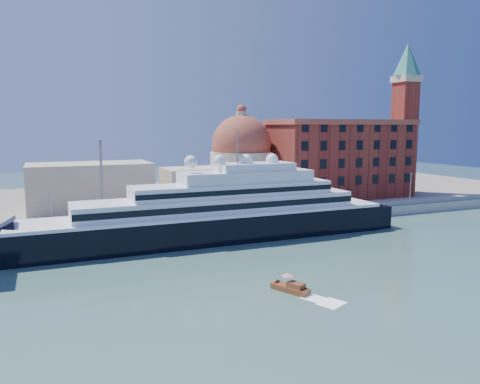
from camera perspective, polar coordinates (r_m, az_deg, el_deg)
name	(u,v)px	position (r m, az deg, el deg)	size (l,w,h in m)	color
ground	(258,271)	(76.34, 2.26, -9.65)	(400.00, 400.00, 0.00)	#345A51
quay	(194,224)	(106.75, -5.60, -3.90)	(180.00, 10.00, 2.50)	gray
land	(154,200)	(145.82, -10.47, -0.91)	(260.00, 72.00, 2.00)	slate
quay_fence	(200,220)	(102.19, -4.85, -3.37)	(180.00, 0.10, 1.20)	slate
superyacht	(199,219)	(95.12, -4.99, -3.33)	(88.01, 12.20, 26.30)	black
water_taxi	(291,287)	(67.55, 6.27, -11.48)	(4.12, 6.00, 2.72)	brown
warehouse	(341,158)	(144.50, 12.15, 4.07)	(43.00, 19.00, 23.25)	maroon
campanile	(405,109)	(159.39, 19.48, 9.52)	(8.40, 8.40, 47.00)	maroon
church	(190,172)	(129.62, -6.14, 2.50)	(66.00, 18.00, 25.50)	beige
lamp_posts	(139,190)	(100.60, -12.26, 0.19)	(120.80, 2.40, 18.00)	slate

